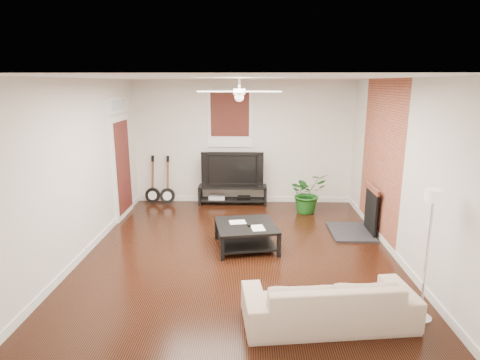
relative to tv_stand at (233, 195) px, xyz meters
name	(u,v)px	position (x,y,z in m)	size (l,w,h in m)	color
room	(239,170)	(0.24, -2.78, 1.18)	(5.01, 6.01, 2.81)	black
brick_accent	(380,159)	(2.72, -1.78, 1.18)	(0.02, 2.20, 2.80)	#9E4C33
fireplace	(360,210)	(2.44, -1.78, 0.24)	(0.80, 1.10, 0.92)	black
window_back	(230,118)	(-0.06, 0.19, 1.73)	(1.00, 0.06, 1.30)	#38180F
door_left	(122,157)	(-2.22, -0.88, 1.03)	(0.08, 1.00, 2.50)	white
tv_stand	(233,195)	(0.00, 0.00, 0.00)	(1.55, 0.41, 0.43)	black
tv	(233,168)	(0.00, 0.02, 0.62)	(1.39, 0.18, 0.80)	black
coffee_table	(246,236)	(0.34, -2.49, -0.01)	(0.97, 0.97, 0.41)	black
sofa	(328,300)	(1.32, -4.67, 0.07)	(1.96, 0.77, 0.57)	tan
floor_lamp	(427,256)	(2.44, -4.57, 0.58)	(0.26, 0.26, 1.60)	white
potted_plant	(307,193)	(1.63, -0.56, 0.22)	(0.78, 0.68, 0.87)	#185518
guitar_left	(152,180)	(-1.85, -0.03, 0.34)	(0.35, 0.24, 1.12)	black
guitar_right	(167,181)	(-1.50, -0.06, 0.34)	(0.35, 0.24, 1.12)	black
ceiling_fan	(239,92)	(0.24, -2.78, 2.38)	(1.24, 1.24, 0.32)	white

